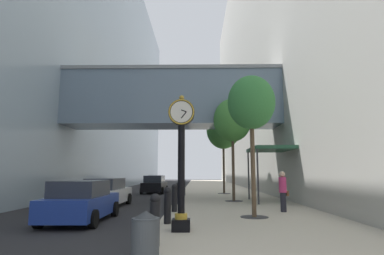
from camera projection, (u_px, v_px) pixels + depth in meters
ground_plane at (183, 192)px, 30.34m from camera, size 110.00×110.00×0.00m
sidewalk_right at (218, 190)px, 33.26m from camera, size 7.15×80.00×0.14m
building_block_left at (77, 49)px, 35.67m from camera, size 24.35×80.00×31.85m
building_block_right at (287, 39)px, 35.53m from camera, size 9.00×80.00×33.85m
street_clock at (181, 155)px, 9.81m from camera, size 0.84×0.55×4.24m
bollard_nearest at (155, 218)px, 7.62m from camera, size 0.26×0.26×1.25m
bollard_second at (168, 204)px, 10.91m from camera, size 0.26×0.26×1.25m
bollard_third at (174, 197)px, 14.20m from camera, size 0.26×0.26×1.25m
bollard_fourth at (179, 192)px, 17.49m from camera, size 0.26×0.26×1.25m
bollard_fifth at (182, 189)px, 20.77m from camera, size 0.26×0.26×1.25m
bollard_sixth at (184, 187)px, 24.06m from camera, size 0.26×0.26×1.25m
street_tree_near at (251, 104)px, 13.03m from camera, size 1.97×1.97×5.80m
street_tree_mid_near at (232, 121)px, 20.01m from camera, size 2.42×2.42×6.48m
street_tree_mid_far at (223, 130)px, 26.98m from camera, size 2.91×2.91×7.11m
trash_bin at (145, 239)px, 5.79m from camera, size 0.53×0.53×1.05m
pedestrian_walking at (283, 190)px, 14.19m from camera, size 0.52×0.47×1.81m
storefront_awning at (270, 150)px, 19.39m from camera, size 2.40×3.60×3.30m
car_blue_near at (81, 201)px, 12.19m from camera, size 2.16×4.39×1.59m
car_black_mid at (155, 185)px, 28.71m from camera, size 2.17×4.15×1.62m
car_silver_far at (156, 181)px, 39.74m from camera, size 2.07×4.13×1.56m
car_white_trailing at (106, 193)px, 17.39m from camera, size 2.09×4.68×1.58m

